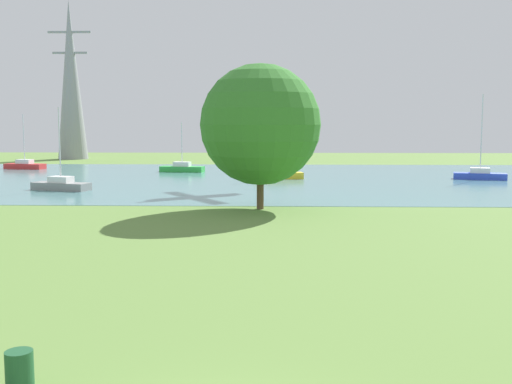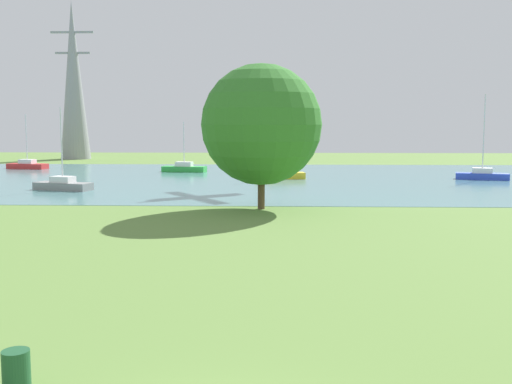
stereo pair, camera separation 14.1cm
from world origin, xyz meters
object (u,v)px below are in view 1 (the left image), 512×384
object	(u,v)px
sailboat_yellow	(278,174)
electricity_pylon	(71,80)
tree_mid_shore	(260,125)
litter_bin	(20,370)
sailboat_red	(25,165)
sailboat_brown	(254,167)
sailboat_blue	(480,175)
sailboat_green	(182,168)
sailboat_gray	(61,185)

from	to	relation	value
sailboat_yellow	electricity_pylon	distance (m)	46.00
tree_mid_shore	electricity_pylon	distance (m)	61.18
litter_bin	electricity_pylon	distance (m)	84.30
sailboat_red	sailboat_brown	world-z (taller)	sailboat_red
sailboat_blue	electricity_pylon	distance (m)	60.56
sailboat_green	electricity_pylon	size ratio (longest dim) A/B	0.23
sailboat_brown	sailboat_blue	bearing A→B (deg)	-23.95
sailboat_red	tree_mid_shore	world-z (taller)	tree_mid_shore
litter_bin	sailboat_red	world-z (taller)	sailboat_red
sailboat_blue	litter_bin	bearing A→B (deg)	-117.58
sailboat_blue	sailboat_green	world-z (taller)	sailboat_blue
sailboat_red	sailboat_blue	bearing A→B (deg)	-13.78
sailboat_brown	electricity_pylon	xyz separation A→B (m)	(-28.04, 22.64, 11.24)
sailboat_yellow	tree_mid_shore	distance (m)	21.40
litter_bin	sailboat_red	bearing A→B (deg)	112.27
sailboat_gray	sailboat_green	bearing A→B (deg)	69.76
litter_bin	sailboat_gray	size ratio (longest dim) A/B	0.12
litter_bin	sailboat_red	xyz separation A→B (m)	(-24.28, 59.28, 0.06)
litter_bin	sailboat_blue	xyz separation A→B (m)	(24.69, 47.27, 0.08)
sailboat_blue	sailboat_gray	size ratio (longest dim) A/B	1.22
sailboat_green	sailboat_gray	size ratio (longest dim) A/B	0.83
sailboat_brown	tree_mid_shore	distance (m)	31.00
litter_bin	tree_mid_shore	size ratio (longest dim) A/B	0.09
sailboat_green	tree_mid_shore	distance (m)	30.82
sailboat_blue	tree_mid_shore	world-z (taller)	tree_mid_shore
sailboat_brown	sailboat_gray	distance (m)	25.17
sailboat_red	electricity_pylon	bearing A→B (deg)	92.74
sailboat_yellow	tree_mid_shore	xyz separation A→B (m)	(-1.19, -20.82, 4.81)
sailboat_brown	sailboat_green	world-z (taller)	sailboat_brown
electricity_pylon	sailboat_brown	bearing A→B (deg)	-38.91
litter_bin	tree_mid_shore	bearing A→B (deg)	80.95
sailboat_red	sailboat_green	xyz separation A→B (m)	(19.16, -3.90, -0.01)
sailboat_yellow	sailboat_blue	world-z (taller)	sailboat_blue
tree_mid_shore	sailboat_yellow	bearing A→B (deg)	86.74
litter_bin	sailboat_green	distance (m)	55.62
sailboat_yellow	sailboat_brown	size ratio (longest dim) A/B	1.11
sailboat_blue	sailboat_red	bearing A→B (deg)	166.22
litter_bin	sailboat_gray	world-z (taller)	sailboat_gray
sailboat_brown	tree_mid_shore	size ratio (longest dim) A/B	0.63
sailboat_yellow	tree_mid_shore	size ratio (longest dim) A/B	0.70
litter_bin	sailboat_yellow	world-z (taller)	sailboat_yellow
sailboat_brown	tree_mid_shore	xyz separation A→B (m)	(1.42, -30.59, 4.81)
sailboat_yellow	sailboat_gray	bearing A→B (deg)	-148.74
litter_bin	sailboat_blue	size ratio (longest dim) A/B	0.10
sailboat_yellow	sailboat_green	xyz separation A→B (m)	(-10.51, 8.16, -0.01)
litter_bin	sailboat_gray	bearing A→B (deg)	108.17
litter_bin	sailboat_yellow	xyz separation A→B (m)	(5.39, 47.22, 0.05)
sailboat_blue	sailboat_gray	bearing A→B (deg)	-163.87
electricity_pylon	litter_bin	bearing A→B (deg)	-72.40
sailboat_yellow	sailboat_brown	world-z (taller)	sailboat_yellow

